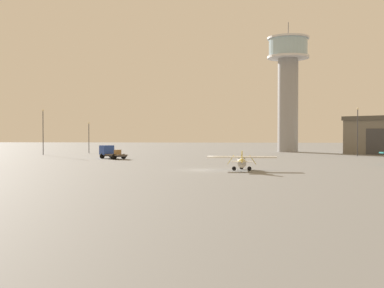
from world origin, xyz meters
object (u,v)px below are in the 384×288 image
object	(u,v)px
truck_flatbed_blue	(110,152)
light_post_east	(358,128)
airplane_white	(242,161)
light_post_north	(43,128)
control_tower	(288,79)
light_post_west	(89,134)

from	to	relation	value
truck_flatbed_blue	light_post_east	size ratio (longest dim) A/B	0.62
airplane_white	light_post_north	size ratio (longest dim) A/B	0.87
control_tower	truck_flatbed_blue	world-z (taller)	control_tower
control_tower	light_post_east	size ratio (longest dim) A/B	3.31
airplane_white	light_post_east	world-z (taller)	light_post_east
control_tower	truck_flatbed_blue	distance (m)	57.27
truck_flatbed_blue	light_post_west	world-z (taller)	light_post_west
airplane_white	light_post_west	distance (m)	65.02
light_post_north	control_tower	bearing A→B (deg)	21.95
light_post_west	light_post_north	size ratio (longest dim) A/B	0.74
light_post_west	light_post_east	bearing A→B (deg)	-10.32
airplane_white	light_post_east	size ratio (longest dim) A/B	0.87
truck_flatbed_blue	light_post_north	bearing A→B (deg)	6.83
control_tower	light_post_west	world-z (taller)	control_tower
airplane_white	light_post_west	bearing A→B (deg)	34.83
light_post_west	light_post_north	distance (m)	12.77
truck_flatbed_blue	light_post_east	world-z (taller)	light_post_east
airplane_white	light_post_north	bearing A→B (deg)	45.99
airplane_white	control_tower	bearing A→B (deg)	-10.89
control_tower	light_post_west	xyz separation A→B (m)	(-50.15, -13.13, -14.65)
airplane_white	light_post_east	distance (m)	49.84
light_post_east	light_post_north	distance (m)	69.68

